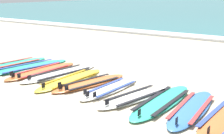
# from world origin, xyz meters

# --- Properties ---
(ground_plane) EXTENTS (80.00, 80.00, 0.00)m
(ground_plane) POSITION_xyz_m (0.00, 0.00, 0.00)
(ground_plane) COLOR beige
(wave_foam_strip) EXTENTS (80.00, 1.03, 0.11)m
(wave_foam_strip) POSITION_xyz_m (0.00, 8.51, 0.06)
(wave_foam_strip) COLOR white
(wave_foam_strip) RESTS_ON ground
(surfboard_0) EXTENTS (0.84, 2.28, 0.18)m
(surfboard_0) POSITION_xyz_m (-3.34, 0.51, 0.04)
(surfboard_0) COLOR #2DB793
(surfboard_0) RESTS_ON ground
(surfboard_1) EXTENTS (1.11, 2.58, 0.18)m
(surfboard_1) POSITION_xyz_m (-2.69, 0.56, 0.04)
(surfboard_1) COLOR #2DB793
(surfboard_1) RESTS_ON ground
(surfboard_2) EXTENTS (0.70, 2.30, 0.18)m
(surfboard_2) POSITION_xyz_m (-2.07, 0.49, 0.04)
(surfboard_2) COLOR orange
(surfboard_2) RESTS_ON ground
(surfboard_3) EXTENTS (0.96, 2.40, 0.18)m
(surfboard_3) POSITION_xyz_m (-1.49, 0.60, 0.04)
(surfboard_3) COLOR white
(surfboard_3) RESTS_ON ground
(surfboard_4) EXTENTS (0.58, 2.21, 0.18)m
(surfboard_4) POSITION_xyz_m (-0.90, 0.34, 0.04)
(surfboard_4) COLOR yellow
(surfboard_4) RESTS_ON ground
(surfboard_5) EXTENTS (1.00, 2.11, 0.18)m
(surfboard_5) POSITION_xyz_m (-0.35, 0.40, 0.04)
(surfboard_5) COLOR orange
(surfboard_5) RESTS_ON ground
(surfboard_6) EXTENTS (0.61, 1.93, 0.18)m
(surfboard_6) POSITION_xyz_m (0.27, 0.36, 0.04)
(surfboard_6) COLOR silver
(surfboard_6) RESTS_ON ground
(surfboard_7) EXTENTS (0.97, 2.04, 0.18)m
(surfboard_7) POSITION_xyz_m (0.98, 0.24, 0.04)
(surfboard_7) COLOR silver
(surfboard_7) RESTS_ON ground
(surfboard_8) EXTENTS (0.62, 2.27, 0.18)m
(surfboard_8) POSITION_xyz_m (1.52, 0.30, 0.04)
(surfboard_8) COLOR #2DB793
(surfboard_8) RESTS_ON ground
(surfboard_9) EXTENTS (0.61, 2.13, 0.18)m
(surfboard_9) POSITION_xyz_m (2.12, 0.30, 0.04)
(surfboard_9) COLOR #3875CC
(surfboard_9) RESTS_ON ground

